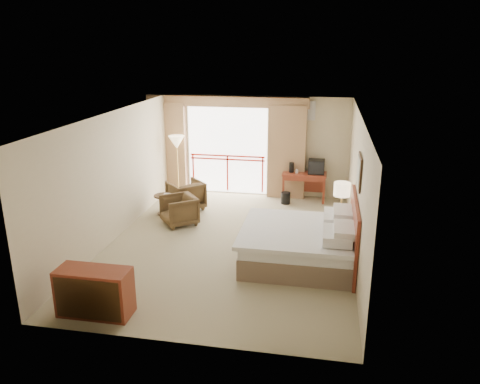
% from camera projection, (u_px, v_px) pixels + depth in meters
% --- Properties ---
extents(floor, '(7.00, 7.00, 0.00)m').
position_uv_depth(floor, '(231.00, 243.00, 9.88)').
color(floor, gray).
rests_on(floor, ground).
extents(ceiling, '(7.00, 7.00, 0.00)m').
position_uv_depth(ceiling, '(230.00, 115.00, 9.05)').
color(ceiling, white).
rests_on(ceiling, wall_back).
extents(wall_back, '(5.00, 0.00, 5.00)m').
position_uv_depth(wall_back, '(256.00, 146.00, 12.74)').
color(wall_back, '#C7B895').
rests_on(wall_back, ground).
extents(wall_front, '(5.00, 0.00, 5.00)m').
position_uv_depth(wall_front, '(177.00, 256.00, 6.19)').
color(wall_front, '#C7B895').
rests_on(wall_front, ground).
extents(wall_left, '(0.00, 7.00, 7.00)m').
position_uv_depth(wall_left, '(115.00, 176.00, 9.90)').
color(wall_left, '#C7B895').
rests_on(wall_left, ground).
extents(wall_right, '(0.00, 7.00, 7.00)m').
position_uv_depth(wall_right, '(357.00, 189.00, 9.03)').
color(wall_right, '#C7B895').
rests_on(wall_right, ground).
extents(balcony_door, '(2.40, 0.00, 2.40)m').
position_uv_depth(balcony_door, '(227.00, 150.00, 12.91)').
color(balcony_door, white).
rests_on(balcony_door, wall_back).
extents(balcony_railing, '(2.09, 0.03, 1.02)m').
position_uv_depth(balcony_railing, '(227.00, 164.00, 13.01)').
color(balcony_railing, red).
rests_on(balcony_railing, wall_back).
extents(curtain_left, '(1.00, 0.26, 2.50)m').
position_uv_depth(curtain_left, '(169.00, 147.00, 13.05)').
color(curtain_left, '#8D6949').
rests_on(curtain_left, wall_back).
extents(curtain_right, '(1.00, 0.26, 2.50)m').
position_uv_depth(curtain_right, '(287.00, 152.00, 12.48)').
color(curtain_right, '#8D6949').
rests_on(curtain_right, wall_back).
extents(valance, '(4.40, 0.22, 0.28)m').
position_uv_depth(valance, '(226.00, 101.00, 12.40)').
color(valance, '#8D6949').
rests_on(valance, wall_back).
extents(hvac_vent, '(0.50, 0.04, 0.50)m').
position_uv_depth(hvac_vent, '(306.00, 111.00, 12.18)').
color(hvac_vent, silver).
rests_on(hvac_vent, wall_back).
extents(bed, '(2.13, 2.06, 0.97)m').
position_uv_depth(bed, '(301.00, 244.00, 8.94)').
color(bed, brown).
rests_on(bed, floor).
extents(headboard, '(0.06, 2.10, 1.30)m').
position_uv_depth(headboard, '(354.00, 234.00, 8.69)').
color(headboard, maroon).
rests_on(headboard, wall_right).
extents(framed_art, '(0.04, 0.72, 0.60)m').
position_uv_depth(framed_art, '(359.00, 172.00, 8.32)').
color(framed_art, black).
rests_on(framed_art, wall_right).
extents(nightstand, '(0.39, 0.46, 0.53)m').
position_uv_depth(nightstand, '(340.00, 223.00, 10.24)').
color(nightstand, maroon).
rests_on(nightstand, floor).
extents(table_lamp, '(0.35, 0.35, 0.63)m').
position_uv_depth(table_lamp, '(342.00, 190.00, 10.05)').
color(table_lamp, tan).
rests_on(table_lamp, nightstand).
extents(phone, '(0.19, 0.17, 0.07)m').
position_uv_depth(phone, '(338.00, 213.00, 10.01)').
color(phone, black).
rests_on(phone, nightstand).
extents(desk, '(1.15, 0.56, 0.75)m').
position_uv_depth(desk, '(304.00, 179.00, 12.45)').
color(desk, maroon).
rests_on(desk, floor).
extents(tv, '(0.42, 0.33, 0.38)m').
position_uv_depth(tv, '(316.00, 167.00, 12.23)').
color(tv, black).
rests_on(tv, desk).
extents(coffee_maker, '(0.15, 0.15, 0.27)m').
position_uv_depth(coffee_maker, '(291.00, 168.00, 12.37)').
color(coffee_maker, black).
rests_on(coffee_maker, desk).
extents(cup, '(0.09, 0.09, 0.10)m').
position_uv_depth(cup, '(297.00, 171.00, 12.32)').
color(cup, white).
rests_on(cup, desk).
extents(wastebasket, '(0.27, 0.27, 0.30)m').
position_uv_depth(wastebasket, '(286.00, 198.00, 12.26)').
color(wastebasket, black).
rests_on(wastebasket, floor).
extents(armchair_far, '(1.12, 1.12, 0.73)m').
position_uv_depth(armchair_far, '(186.00, 209.00, 11.91)').
color(armchair_far, '#422F19').
rests_on(armchair_far, floor).
extents(armchair_near, '(1.04, 1.03, 0.68)m').
position_uv_depth(armchair_near, '(180.00, 224.00, 10.92)').
color(armchair_near, '#422F19').
rests_on(armchair_near, floor).
extents(side_table, '(0.45, 0.45, 0.49)m').
position_uv_depth(side_table, '(163.00, 201.00, 11.44)').
color(side_table, black).
rests_on(side_table, floor).
extents(book, '(0.17, 0.23, 0.02)m').
position_uv_depth(book, '(163.00, 195.00, 11.39)').
color(book, white).
rests_on(book, side_table).
extents(floor_lamp, '(0.43, 0.43, 1.67)m').
position_uv_depth(floor_lamp, '(177.00, 144.00, 12.52)').
color(floor_lamp, tan).
rests_on(floor_lamp, floor).
extents(dresser, '(1.14, 0.48, 0.76)m').
position_uv_depth(dresser, '(94.00, 292.00, 7.20)').
color(dresser, maroon).
rests_on(dresser, floor).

